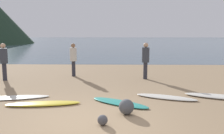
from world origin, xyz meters
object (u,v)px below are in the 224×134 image
object	(u,v)px
surfboard_0	(10,98)
surfboard_1	(43,104)
person_3	(146,58)
person_2	(73,57)
beach_rock_near	(103,120)
surfboard_2	(120,103)
surfboard_3	(166,97)
beach_rock_far	(126,107)
person_1	(4,59)
surfboard_4	(221,97)

from	to	relation	value
surfboard_0	surfboard_1	bearing A→B (deg)	-38.40
surfboard_1	person_3	size ratio (longest dim) A/B	1.30
person_2	beach_rock_near	size ratio (longest dim) A/B	6.69
surfboard_1	surfboard_0	bearing A→B (deg)	144.87
surfboard_1	person_3	distance (m)	5.59
surfboard_2	surfboard_3	size ratio (longest dim) A/B	0.98
surfboard_1	person_3	bearing A→B (deg)	41.12
person_2	beach_rock_far	xyz separation A→B (m)	(2.46, -5.59, -0.77)
person_1	person_2	xyz separation A→B (m)	(2.97, 1.16, -0.03)
surfboard_0	beach_rock_near	size ratio (longest dim) A/B	10.31
surfboard_0	person_3	bearing A→B (deg)	24.04
surfboard_3	surfboard_2	bearing A→B (deg)	-135.07
beach_rock_far	person_2	bearing A→B (deg)	113.79
surfboard_4	person_1	bearing A→B (deg)	-177.45
person_3	beach_rock_near	world-z (taller)	person_3
person_1	surfboard_2	bearing A→B (deg)	-96.58
person_1	person_3	xyz separation A→B (m)	(6.51, 0.51, 0.01)
surfboard_3	beach_rock_far	distance (m)	2.13
surfboard_2	beach_rock_far	bearing A→B (deg)	-46.79
surfboard_3	beach_rock_far	size ratio (longest dim) A/B	4.88
person_1	beach_rock_far	xyz separation A→B (m)	(5.44, -4.44, -0.80)
surfboard_2	surfboard_0	bearing A→B (deg)	-155.07
surfboard_0	beach_rock_near	bearing A→B (deg)	-45.76
surfboard_2	beach_rock_near	world-z (taller)	beach_rock_near
surfboard_1	beach_rock_near	bearing A→B (deg)	-46.94
beach_rock_far	surfboard_1	bearing A→B (deg)	163.11
surfboard_1	beach_rock_far	distance (m)	2.62
surfboard_2	person_2	distance (m)	5.28
surfboard_2	beach_rock_near	distance (m)	1.75
surfboard_2	beach_rock_near	size ratio (longest dim) A/B	8.00
surfboard_0	surfboard_3	world-z (taller)	surfboard_3
person_2	beach_rock_near	world-z (taller)	person_2
person_2	person_3	xyz separation A→B (m)	(3.54, -0.64, 0.04)
person_1	surfboard_4	bearing A→B (deg)	-80.52
person_2	person_1	bearing A→B (deg)	-18.71
surfboard_2	person_2	xyz separation A→B (m)	(-2.29, 4.66, 0.94)
surfboard_2	person_3	bearing A→B (deg)	105.36
surfboard_0	person_2	bearing A→B (deg)	60.24
surfboard_2	surfboard_3	xyz separation A→B (m)	(1.56, 0.67, -0.00)
surfboard_1	surfboard_2	size ratio (longest dim) A/B	1.13
person_2	beach_rock_near	bearing A→B (deg)	66.44
surfboard_2	person_1	distance (m)	6.39
beach_rock_near	surfboard_1	bearing A→B (deg)	141.42
beach_rock_near	surfboard_0	bearing A→B (deg)	145.87
beach_rock_far	beach_rock_near	bearing A→B (deg)	-127.72
surfboard_1	person_2	xyz separation A→B (m)	(0.04, 4.83, 0.93)
surfboard_3	beach_rock_far	world-z (taller)	beach_rock_far
surfboard_3	person_1	xyz separation A→B (m)	(-6.83, 2.83, 0.97)
surfboard_0	person_1	world-z (taller)	person_1
surfboard_0	person_2	world-z (taller)	person_2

